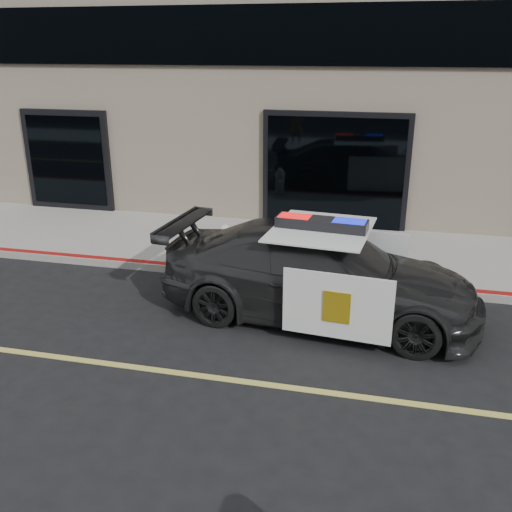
# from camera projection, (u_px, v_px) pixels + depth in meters

# --- Properties ---
(ground) EXTENTS (120.00, 120.00, 0.00)m
(ground) POSITION_uv_depth(u_px,v_px,m) (351.00, 396.00, 7.42)
(ground) COLOR black
(ground) RESTS_ON ground
(sidewalk_n) EXTENTS (60.00, 3.50, 0.15)m
(sidewalk_n) POSITION_uv_depth(u_px,v_px,m) (370.00, 255.00, 12.19)
(sidewalk_n) COLOR gray
(sidewalk_n) RESTS_ON ground
(police_car) EXTENTS (3.12, 5.63, 1.71)m
(police_car) POSITION_uv_depth(u_px,v_px,m) (320.00, 273.00, 9.36)
(police_car) COLOR black
(police_car) RESTS_ON ground
(fire_hydrant) EXTENTS (0.36, 0.49, 0.79)m
(fire_hydrant) POSITION_uv_depth(u_px,v_px,m) (225.00, 244.00, 11.50)
(fire_hydrant) COLOR silver
(fire_hydrant) RESTS_ON sidewalk_n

